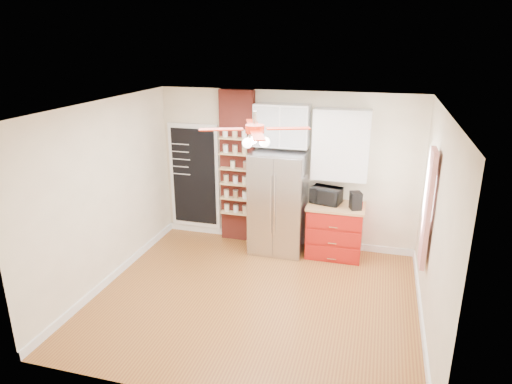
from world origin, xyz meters
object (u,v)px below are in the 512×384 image
(red_cabinet, at_px, (335,230))
(ceiling_fan, at_px, (255,129))
(fridge, at_px, (278,202))
(pantry_jar_oats, at_px, (233,165))
(canister_left, at_px, (359,205))
(coffee_maker, at_px, (356,201))
(toaster_oven, at_px, (326,195))

(red_cabinet, xyz_separation_m, ceiling_fan, (-0.92, -1.68, 1.97))
(red_cabinet, distance_m, ceiling_fan, 2.75)
(fridge, xyz_separation_m, pantry_jar_oats, (-0.84, 0.14, 0.56))
(canister_left, relative_size, pantry_jar_oats, 1.01)
(ceiling_fan, bearing_deg, pantry_jar_oats, 116.72)
(ceiling_fan, xyz_separation_m, pantry_jar_oats, (-0.89, 1.77, -0.99))
(coffee_maker, bearing_deg, red_cabinet, 144.57)
(red_cabinet, bearing_deg, ceiling_fan, -118.71)
(fridge, xyz_separation_m, red_cabinet, (0.97, 0.05, -0.42))
(ceiling_fan, bearing_deg, toaster_oven, 67.17)
(coffee_maker, bearing_deg, canister_left, -8.67)
(toaster_oven, xyz_separation_m, pantry_jar_oats, (-1.63, 0.02, 0.40))
(fridge, height_order, coffee_maker, fridge)
(toaster_oven, bearing_deg, pantry_jar_oats, -168.48)
(ceiling_fan, bearing_deg, canister_left, 51.23)
(canister_left, height_order, pantry_jar_oats, pantry_jar_oats)
(red_cabinet, relative_size, pantry_jar_oats, 7.37)
(canister_left, bearing_deg, fridge, 178.94)
(fridge, bearing_deg, pantry_jar_oats, 170.63)
(coffee_maker, xyz_separation_m, pantry_jar_oats, (-2.12, 0.18, 0.39))
(pantry_jar_oats, bearing_deg, fridge, -9.37)
(ceiling_fan, bearing_deg, red_cabinet, 61.29)
(coffee_maker, relative_size, canister_left, 2.21)
(red_cabinet, height_order, canister_left, canister_left)
(fridge, xyz_separation_m, toaster_oven, (0.79, 0.12, 0.16))
(canister_left, distance_m, pantry_jar_oats, 2.24)
(toaster_oven, height_order, coffee_maker, coffee_maker)
(coffee_maker, xyz_separation_m, canister_left, (0.06, 0.01, -0.08))
(red_cabinet, height_order, toaster_oven, toaster_oven)
(fridge, bearing_deg, coffee_maker, -1.64)
(fridge, distance_m, pantry_jar_oats, 1.02)
(red_cabinet, xyz_separation_m, toaster_oven, (-0.18, 0.07, 0.58))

